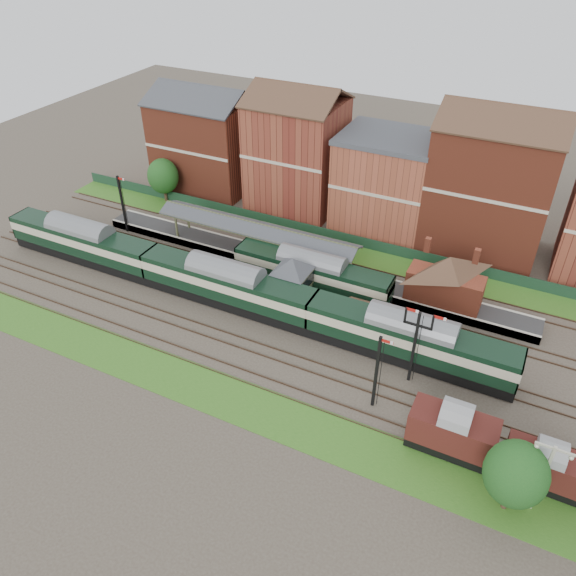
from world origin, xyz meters
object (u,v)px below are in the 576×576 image
at_px(dmu_train, 227,284).
at_px(goods_van_a, 452,431).
at_px(platform_railcar, 312,273).
at_px(semaphore_bracket, 415,343).
at_px(signal_box, 292,280).

bearing_deg(dmu_train, goods_van_a, -18.71).
bearing_deg(platform_railcar, dmu_train, -137.98).
relative_size(dmu_train, goods_van_a, 8.92).
distance_m(platform_railcar, goods_van_a, 24.80).
bearing_deg(semaphore_bracket, platform_railcar, 147.57).
xyz_separation_m(platform_railcar, goods_van_a, (19.35, -15.50, -0.14)).
distance_m(semaphore_bracket, goods_van_a, 8.63).
relative_size(platform_railcar, goods_van_a, 2.69).
height_order(signal_box, platform_railcar, signal_box).
xyz_separation_m(dmu_train, platform_railcar, (7.21, 6.50, -0.25)).
bearing_deg(semaphore_bracket, goods_van_a, -51.38).
relative_size(signal_box, platform_railcar, 0.33).
height_order(semaphore_bracket, goods_van_a, semaphore_bracket).
distance_m(semaphore_bracket, platform_railcar, 16.92).
relative_size(signal_box, semaphore_bracket, 0.73).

